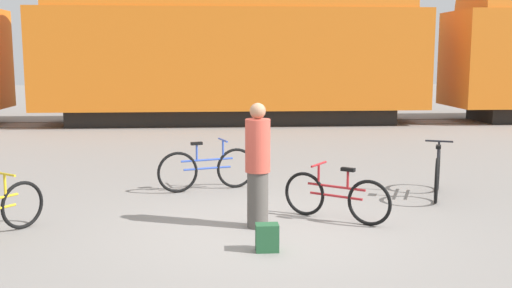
# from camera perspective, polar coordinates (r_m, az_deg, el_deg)

# --- Properties ---
(ground_plane) EXTENTS (80.00, 80.00, 0.00)m
(ground_plane) POSITION_cam_1_polar(r_m,az_deg,el_deg) (8.29, 0.75, -8.18)
(ground_plane) COLOR gray
(freight_train) EXTENTS (41.86, 2.89, 5.27)m
(freight_train) POSITION_cam_1_polar(r_m,az_deg,el_deg) (20.76, -2.29, 9.60)
(freight_train) COLOR black
(freight_train) RESTS_ON ground_plane
(rail_near) EXTENTS (53.86, 0.07, 0.01)m
(rail_near) POSITION_cam_1_polar(r_m,az_deg,el_deg) (20.18, -2.18, 1.77)
(rail_near) COLOR #4C4238
(rail_near) RESTS_ON ground_plane
(rail_far) EXTENTS (53.86, 0.07, 0.01)m
(rail_far) POSITION_cam_1_polar(r_m,az_deg,el_deg) (21.61, -2.31, 2.21)
(rail_far) COLOR #4C4238
(rail_far) RESTS_ON ground_plane
(bicycle_blue) EXTENTS (1.73, 0.61, 0.90)m
(bicycle_blue) POSITION_cam_1_polar(r_m,az_deg,el_deg) (10.60, -4.65, -2.38)
(bicycle_blue) COLOR black
(bicycle_blue) RESTS_ON ground_plane
(bicycle_black) EXTENTS (0.69, 1.60, 0.93)m
(bicycle_black) POSITION_cam_1_polar(r_m,az_deg,el_deg) (10.55, 16.89, -2.72)
(bicycle_black) COLOR black
(bicycle_black) RESTS_ON ground_plane
(bicycle_maroon) EXTENTS (1.38, 1.04, 0.81)m
(bicycle_maroon) POSITION_cam_1_polar(r_m,az_deg,el_deg) (8.75, 7.61, -4.99)
(bicycle_maroon) COLOR black
(bicycle_maroon) RESTS_ON ground_plane
(person_in_red) EXTENTS (0.35, 0.35, 1.74)m
(person_in_red) POSITION_cam_1_polar(r_m,az_deg,el_deg) (8.22, 0.17, -2.08)
(person_in_red) COLOR #514C47
(person_in_red) RESTS_ON ground_plane
(backpack) EXTENTS (0.28, 0.20, 0.34)m
(backpack) POSITION_cam_1_polar(r_m,az_deg,el_deg) (7.40, 1.07, -8.90)
(backpack) COLOR #235633
(backpack) RESTS_ON ground_plane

